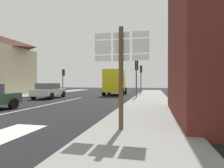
{
  "coord_description": "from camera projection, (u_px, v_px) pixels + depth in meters",
  "views": [
    {
      "loc": [
        7.14,
        -5.91,
        1.53
      ],
      "look_at": [
        3.5,
        10.49,
        1.41
      ],
      "focal_mm": 30.32,
      "sensor_mm": 36.0,
      "label": 1
    }
  ],
  "objects": [
    {
      "name": "route_sign_post",
      "position": [
        121.0,
        67.0,
        5.67
      ],
      "size": [
        1.66,
        0.14,
        3.2
      ],
      "color": "brown",
      "rests_on": "ground"
    },
    {
      "name": "ground_plane",
      "position": [
        73.0,
        100.0,
        17.09
      ],
      "size": [
        80.0,
        80.0,
        0.0
      ],
      "primitive_type": "plane",
      "color": "black"
    },
    {
      "name": "lane_centre_stripe",
      "position": [
        49.0,
        104.0,
        13.18
      ],
      "size": [
        0.16,
        12.0,
        0.01
      ],
      "primitive_type": "cube",
      "color": "silver",
      "rests_on": "ground"
    },
    {
      "name": "traffic_light_far_right",
      "position": [
        141.0,
        73.0,
        24.25
      ],
      "size": [
        0.3,
        0.49,
        3.71
      ],
      "color": "#47474C",
      "rests_on": "ground"
    },
    {
      "name": "lane_turn_arrow",
      "position": [
        10.0,
        133.0,
        5.73
      ],
      "size": [
        1.2,
        2.2,
        0.01
      ],
      "primitive_type": "cube",
      "color": "silver",
      "rests_on": "ground"
    },
    {
      "name": "sedan_far",
      "position": [
        49.0,
        91.0,
        18.35
      ],
      "size": [
        2.24,
        4.33,
        1.47
      ],
      "color": "beige",
      "rests_on": "ground"
    },
    {
      "name": "traffic_light_near_right",
      "position": [
        136.0,
        70.0,
        17.94
      ],
      "size": [
        0.3,
        0.49,
        3.63
      ],
      "color": "#47474C",
      "rests_on": "ground"
    },
    {
      "name": "delivery_truck",
      "position": [
        115.0,
        82.0,
        23.15
      ],
      "size": [
        2.71,
        5.11,
        3.05
      ],
      "color": "yellow",
      "rests_on": "ground"
    },
    {
      "name": "traffic_light_far_left",
      "position": [
        63.0,
        76.0,
        27.0
      ],
      "size": [
        0.3,
        0.49,
        3.42
      ],
      "color": "#47474C",
      "rests_on": "ground"
    },
    {
      "name": "sidewalk_right",
      "position": [
        149.0,
        103.0,
        13.66
      ],
      "size": [
        3.17,
        44.0,
        0.14
      ],
      "primitive_type": "cube",
      "color": "gray",
      "rests_on": "ground"
    }
  ]
}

